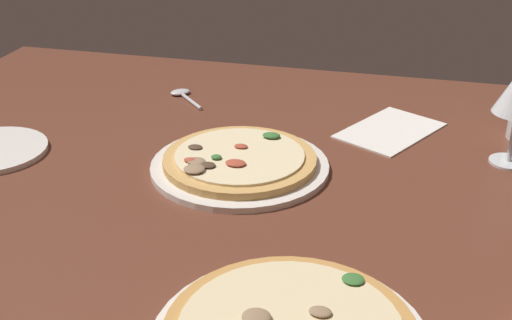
# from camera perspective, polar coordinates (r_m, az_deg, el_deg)

# --- Properties ---
(dining_table) EXTENTS (1.50, 1.10, 0.04)m
(dining_table) POSITION_cam_1_polar(r_m,az_deg,el_deg) (1.01, 1.43, -3.25)
(dining_table) COLOR brown
(dining_table) RESTS_ON ground
(pizza_main) EXTENTS (0.28, 0.28, 0.03)m
(pizza_main) POSITION_cam_1_polar(r_m,az_deg,el_deg) (1.05, -1.40, -0.21)
(pizza_main) COLOR silver
(pizza_main) RESTS_ON dining_table
(paper_menu) EXTENTS (0.19, 0.22, 0.00)m
(paper_menu) POSITION_cam_1_polar(r_m,az_deg,el_deg) (1.21, 11.20, 2.45)
(paper_menu) COLOR white
(paper_menu) RESTS_ON dining_table
(spoon) EXTENTS (0.09, 0.10, 0.01)m
(spoon) POSITION_cam_1_polar(r_m,az_deg,el_deg) (1.35, -6.15, 5.50)
(spoon) COLOR silver
(spoon) RESTS_ON dining_table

